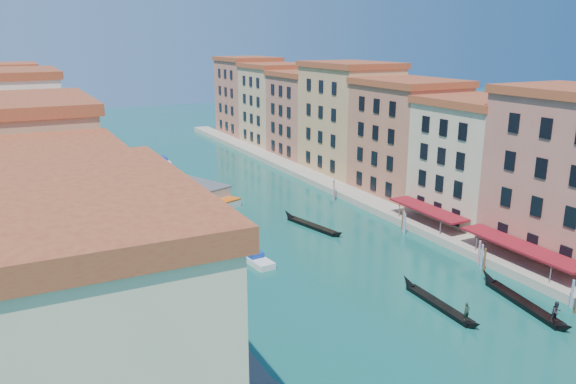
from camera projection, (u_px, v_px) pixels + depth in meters
name	position (u px, v px, depth m)	size (l,w,h in m)	color
left_bank_palazzos	(19.00, 158.00, 74.57)	(12.80, 128.40, 21.00)	beige
right_bank_palazzos	(367.00, 128.00, 99.12)	(12.80, 128.40, 21.00)	#AD4E42
quay	(327.00, 184.00, 98.10)	(4.00, 140.00, 1.00)	#A19982
restaurant_awnings	(524.00, 248.00, 61.36)	(3.20, 44.55, 3.12)	maroon
mooring_poles_right	(464.00, 250.00, 65.46)	(1.44, 54.24, 3.20)	brown
vaporetto_far	(188.00, 189.00, 91.35)	(11.73, 20.45, 3.00)	silver
gondola_fore	(439.00, 303.00, 54.29)	(1.38, 11.77, 2.35)	black
gondola_right	(525.00, 302.00, 54.28)	(3.18, 13.21, 2.64)	black
gondola_far	(311.00, 225.00, 77.16)	(3.67, 12.22, 1.75)	black
motorboat_mid	(254.00, 258.00, 65.15)	(2.65, 6.40, 1.29)	white
motorboat_far	(163.00, 161.00, 116.34)	(2.08, 6.43, 1.33)	silver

